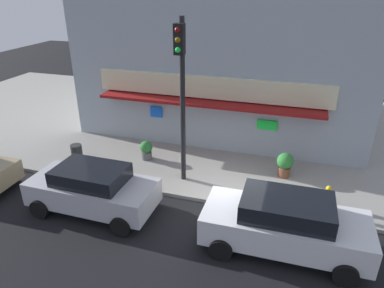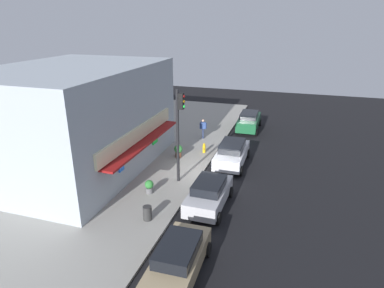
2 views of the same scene
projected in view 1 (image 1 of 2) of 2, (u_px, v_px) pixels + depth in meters
ground_plane at (226, 207)px, 11.90m from camera, size 57.55×57.55×0.00m
sidewalk at (254, 131)px, 17.70m from camera, size 38.36×13.45×0.13m
corner_building at (232, 53)px, 18.21m from camera, size 12.97×10.08×6.82m
traffic_light at (182, 84)px, 11.68m from camera, size 0.32×0.58×5.82m
fire_hydrant at (328, 196)px, 11.60m from camera, size 0.47×0.23×0.75m
trash_can at (77, 153)px, 14.40m from camera, size 0.45×0.45×0.75m
potted_plant_by_doorway at (146, 149)px, 14.62m from camera, size 0.51×0.51×0.80m
potted_plant_by_window at (285, 164)px, 13.26m from camera, size 0.62×0.62×0.97m
parked_car_white at (285, 223)px, 9.71m from camera, size 4.53×2.09×1.67m
parked_car_silver at (93, 189)px, 11.39m from camera, size 4.14×2.04×1.59m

